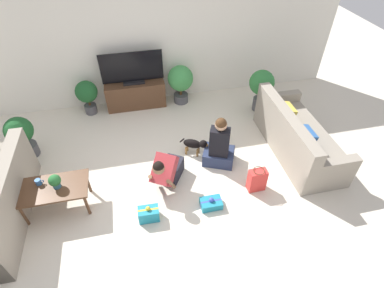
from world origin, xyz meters
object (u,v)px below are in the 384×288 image
Objects in this scene: potted_plant_back_right at (180,80)px; dog at (195,144)px; potted_plant_corner_right at (261,85)px; person_kneeling at (167,170)px; tv_console at (136,94)px; tv at (132,70)px; potted_plant_corner_left at (21,135)px; gift_box_b at (211,203)px; tabletop_plant at (55,181)px; gift_bag_a at (257,180)px; gift_box_a at (149,214)px; potted_plant_back_left at (87,94)px; coffee_table at (53,190)px; person_sitting at (219,147)px; mug at (38,182)px; sofa_right at (296,137)px.

potted_plant_back_right reaches higher than dog.
person_kneeling is at bearing -143.07° from potted_plant_corner_right.
tv_console is 0.58m from tv.
tv_console is 2.33m from potted_plant_corner_left.
tabletop_plant is at bearing 167.63° from gift_box_b.
potted_plant_corner_right is at bearing 67.50° from gift_bag_a.
gift_box_b is at bearing 1.24° from gift_box_a.
potted_plant_back_left is 2.64m from person_kneeling.
coffee_table is at bearing 177.89° from tabletop_plant.
coffee_table is at bearing 32.75° from person_sitting.
tabletop_plant is (0.74, -1.33, 0.11)m from potted_plant_corner_left.
tabletop_plant reaches higher than gift_bag_a.
gift_box_a is at bearing 58.42° from person_sitting.
mug reaches higher than gift_box_a.
tv_console is 3.08m from gift_box_b.
person_kneeling reaches higher than tabletop_plant.
tv reaches higher than tv_console.
mug is (-2.51, -2.31, -0.03)m from potted_plant_back_right.
mug reaches higher than gift_box_b.
tv is at bearing 52.35° from sofa_right.
person_sitting is at bearing 8.96° from coffee_table.
potted_plant_back_left is at bearing 75.49° from dog.
tv_console is at bearing 177.04° from potted_plant_back_right.
sofa_right reaches higher than tabletop_plant.
tabletop_plant is at bearing -145.36° from person_kneeling.
potted_plant_back_left is at bearing 169.56° from potted_plant_corner_right.
sofa_right is 4.81× the size of gift_bag_a.
tv reaches higher than potted_plant_back_left.
coffee_table is 2.32× the size of gift_bag_a.
gift_bag_a is 2.98m from tabletop_plant.
tabletop_plant is at bearing -117.44° from tv.
mug is (0.48, -1.22, 0.03)m from potted_plant_corner_left.
person_kneeling is 0.82× the size of person_sitting.
tabletop_plant reaches higher than gift_box_a.
potted_plant_back_left reaches higher than gift_box_b.
sofa_right is 2.77× the size of potted_plant_back_left.
gift_bag_a is at bearing 144.42° from person_sitting.
person_kneeling reaches higher than coffee_table.
potted_plant_corner_right is 1.14× the size of potted_plant_corner_left.
sofa_right is 6.28× the size of gift_box_b.
sofa_right is at bearing -28.92° from potted_plant_back_left.
tv_console is 5.54× the size of tabletop_plant.
gift_box_a is at bearing -22.16° from mug.
coffee_table is 2.09× the size of dog.
potted_plant_back_right is 1.07× the size of person_kneeling.
tv is at bearing 106.58° from gift_box_b.
mug is at bearing 30.05° from person_sitting.
person_kneeling is at bearing -82.56° from tv_console.
potted_plant_corner_left is (-2.99, -1.09, -0.06)m from potted_plant_back_right.
coffee_table is 2.63m from person_sitting.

